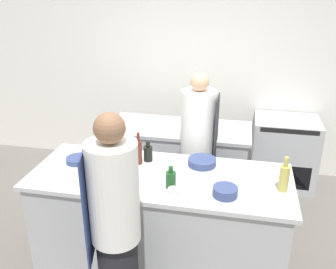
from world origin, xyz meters
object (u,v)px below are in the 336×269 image
object	(u,v)px
bowl_mixing_large	(225,192)
oven_range	(284,152)
bottle_wine	(148,153)
chef_at_stove	(198,149)
bowl_ceramic_blue	(78,160)
bottle_cooking_oil	(284,177)
chef_at_prep_near	(115,229)
bottle_sauce	(139,152)
bottle_olive_oil	(114,174)
bowl_prep_small	(202,162)
bottle_vinegar	(171,179)
cup	(173,193)

from	to	relation	value
bowl_mixing_large	oven_range	bearing A→B (deg)	71.71
oven_range	bottle_wine	size ratio (longest dim) A/B	4.43
chef_at_stove	bowl_ceramic_blue	bearing A→B (deg)	-56.19
oven_range	bottle_wine	bearing A→B (deg)	-133.46
bottle_cooking_oil	bowl_mixing_large	distance (m)	0.51
chef_at_prep_near	bottle_sauce	xyz separation A→B (m)	(-0.10, 0.96, 0.16)
bottle_wine	oven_range	bearing A→B (deg)	46.54
bottle_olive_oil	bowl_ceramic_blue	world-z (taller)	bottle_olive_oil
bottle_sauce	bowl_prep_small	distance (m)	0.61
bottle_sauce	bowl_mixing_large	size ratio (longest dim) A/B	1.57
chef_at_stove	bottle_sauce	bearing A→B (deg)	-37.87
bottle_vinegar	bottle_cooking_oil	size ratio (longest dim) A/B	0.65
oven_range	bowl_prep_small	xyz separation A→B (m)	(-0.91, -1.50, 0.51)
bowl_mixing_large	bowl_ceramic_blue	bearing A→B (deg)	167.49
bottle_wine	bottle_cooking_oil	world-z (taller)	bottle_cooking_oil
bowl_ceramic_blue	bottle_cooking_oil	bearing A→B (deg)	-3.98
chef_at_prep_near	bowl_ceramic_blue	xyz separation A→B (m)	(-0.68, 0.87, 0.06)
chef_at_stove	bottle_sauce	xyz separation A→B (m)	(-0.49, -0.61, 0.21)
bottle_wine	cup	bearing A→B (deg)	-58.49
chef_at_prep_near	bottle_vinegar	world-z (taller)	chef_at_prep_near
bottle_sauce	chef_at_prep_near	bearing A→B (deg)	-84.33
chef_at_prep_near	chef_at_stove	world-z (taller)	chef_at_prep_near
bottle_wine	bottle_sauce	world-z (taller)	bottle_sauce
bowl_ceramic_blue	cup	bearing A→B (deg)	-22.47
bottle_cooking_oil	bowl_mixing_large	world-z (taller)	bottle_cooking_oil
bottle_cooking_oil	bottle_sauce	distance (m)	1.32
bowl_ceramic_blue	oven_range	bearing A→B (deg)	38.88
bottle_vinegar	bowl_mixing_large	xyz separation A→B (m)	(0.46, -0.04, -0.04)
chef_at_stove	bottle_olive_oil	size ratio (longest dim) A/B	5.43
chef_at_prep_near	chef_at_stove	distance (m)	1.62
bottle_wine	bowl_ceramic_blue	distance (m)	0.68
chef_at_stove	bowl_prep_small	bearing A→B (deg)	12.06
bowl_prep_small	chef_at_prep_near	bearing A→B (deg)	-115.20
chef_at_prep_near	bowl_mixing_large	bearing A→B (deg)	-67.78
bowl_ceramic_blue	bowl_mixing_large	bearing A→B (deg)	-12.51
bottle_cooking_oil	oven_range	bearing A→B (deg)	83.82
bottle_sauce	chef_at_stove	bearing A→B (deg)	51.51
chef_at_stove	bottle_olive_oil	world-z (taller)	chef_at_stove
bottle_sauce	bowl_ceramic_blue	xyz separation A→B (m)	(-0.59, -0.09, -0.10)
bowl_ceramic_blue	chef_at_stove	bearing A→B (deg)	33.18
chef_at_prep_near	chef_at_stove	bearing A→B (deg)	-28.41
bottle_olive_oil	bowl_prep_small	xyz separation A→B (m)	(0.67, 0.55, -0.09)
cup	bottle_cooking_oil	bearing A→B (deg)	18.38
bottle_olive_oil	bottle_wine	world-z (taller)	bottle_olive_oil
bottle_olive_oil	bottle_wine	xyz separation A→B (m)	(0.15, 0.54, -0.04)
chef_at_stove	bottle_cooking_oil	size ratio (longest dim) A/B	5.53
bottle_cooking_oil	chef_at_prep_near	bearing A→B (deg)	-148.57
bottle_olive_oil	bottle_wine	size ratio (longest dim) A/B	1.52
chef_at_prep_near	bottle_olive_oil	bearing A→B (deg)	5.27
bottle_wine	bowl_ceramic_blue	size ratio (longest dim) A/B	0.95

